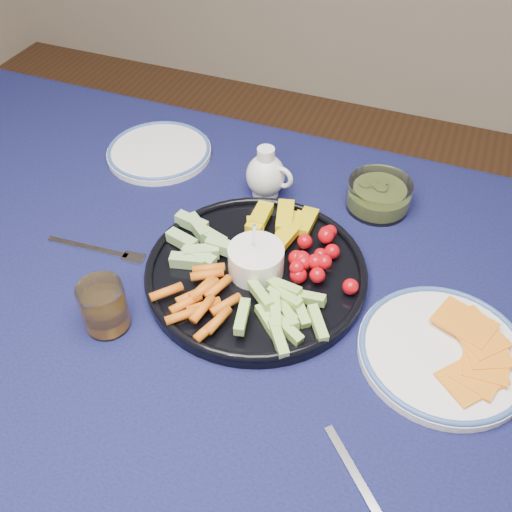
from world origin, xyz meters
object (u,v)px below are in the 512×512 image
at_px(dining_table, 176,336).
at_px(juice_tumbler, 105,309).
at_px(crudite_platter, 254,268).
at_px(pickle_bowl, 379,196).
at_px(side_plate_extra, 159,151).
at_px(cheese_plate, 444,350).
at_px(creamer_pitcher, 266,175).

distance_m(dining_table, juice_tumbler, 0.16).
relative_size(crudite_platter, pickle_bowl, 3.09).
bearing_deg(side_plate_extra, crudite_platter, -38.79).
xyz_separation_m(crudite_platter, side_plate_extra, (-0.31, 0.25, -0.01)).
relative_size(dining_table, cheese_plate, 6.83).
height_order(dining_table, side_plate_extra, side_plate_extra).
bearing_deg(crudite_platter, juice_tumbler, -134.75).
height_order(pickle_bowl, juice_tumbler, juice_tumbler).
bearing_deg(creamer_pitcher, side_plate_extra, 171.18).
distance_m(crudite_platter, pickle_bowl, 0.29).
bearing_deg(pickle_bowl, dining_table, -125.41).
xyz_separation_m(dining_table, cheese_plate, (0.41, 0.05, 0.10)).
distance_m(dining_table, side_plate_extra, 0.42).
relative_size(crudite_platter, side_plate_extra, 1.68).
relative_size(dining_table, pickle_bowl, 14.34).
relative_size(creamer_pitcher, pickle_bowl, 0.87).
xyz_separation_m(crudite_platter, creamer_pitcher, (-0.06, 0.21, 0.02)).
bearing_deg(dining_table, creamer_pitcher, 82.08).
height_order(juice_tumbler, side_plate_extra, juice_tumbler).
bearing_deg(dining_table, cheese_plate, 7.37).
bearing_deg(cheese_plate, creamer_pitcher, 145.35).
distance_m(cheese_plate, juice_tumbler, 0.50).
bearing_deg(juice_tumbler, cheese_plate, 14.79).
bearing_deg(crudite_platter, side_plate_extra, 141.21).
bearing_deg(creamer_pitcher, pickle_bowl, 11.18).
xyz_separation_m(crudite_platter, pickle_bowl, (0.15, 0.25, 0.00)).
distance_m(creamer_pitcher, pickle_bowl, 0.21).
bearing_deg(crudite_platter, dining_table, -136.38).
relative_size(cheese_plate, side_plate_extra, 1.14).
bearing_deg(crudite_platter, cheese_plate, -8.26).
xyz_separation_m(dining_table, creamer_pitcher, (0.04, 0.31, 0.13)).
distance_m(crudite_platter, cheese_plate, 0.31).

